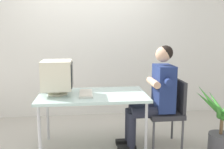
% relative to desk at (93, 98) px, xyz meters
% --- Properties ---
extents(ground_plane, '(12.00, 12.00, 0.00)m').
position_rel_desk_xyz_m(ground_plane, '(0.00, 0.00, -0.68)').
color(ground_plane, '#B2ADA3').
extents(wall_back, '(8.00, 0.10, 3.00)m').
position_rel_desk_xyz_m(wall_back, '(0.30, 1.40, 0.82)').
color(wall_back, silver).
rests_on(wall_back, ground_plane).
extents(desk, '(1.38, 0.77, 0.73)m').
position_rel_desk_xyz_m(desk, '(0.00, 0.00, 0.00)').
color(desk, '#B7B7BC').
rests_on(desk, ground_plane).
extents(crt_monitor, '(0.38, 0.38, 0.43)m').
position_rel_desk_xyz_m(crt_monitor, '(-0.44, 0.03, 0.30)').
color(crt_monitor, beige).
rests_on(crt_monitor, desk).
extents(keyboard, '(0.17, 0.41, 0.03)m').
position_rel_desk_xyz_m(keyboard, '(-0.09, -0.02, 0.07)').
color(keyboard, silver).
rests_on(keyboard, desk).
extents(office_chair, '(0.44, 0.44, 0.90)m').
position_rel_desk_xyz_m(office_chair, '(1.01, -0.03, -0.17)').
color(office_chair, '#4C4C51').
rests_on(office_chair, ground_plane).
extents(person_seated, '(0.72, 0.57, 1.35)m').
position_rel_desk_xyz_m(person_seated, '(0.82, -0.03, 0.05)').
color(person_seated, navy).
rests_on(person_seated, ground_plane).
extents(potted_plant, '(0.82, 0.86, 0.86)m').
position_rel_desk_xyz_m(potted_plant, '(1.61, -0.29, -0.29)').
color(potted_plant, '#4C4C51').
rests_on(potted_plant, ground_plane).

